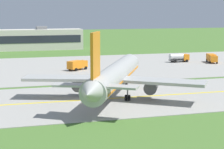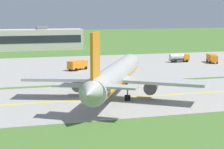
{
  "view_description": "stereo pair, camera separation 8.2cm",
  "coord_description": "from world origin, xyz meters",
  "px_view_note": "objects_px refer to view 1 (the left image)",
  "views": [
    {
      "loc": [
        -14.76,
        -70.06,
        15.92
      ],
      "look_at": [
        6.39,
        2.56,
        4.0
      ],
      "focal_mm": 66.85,
      "sensor_mm": 36.0,
      "label": 1
    },
    {
      "loc": [
        -14.68,
        -70.09,
        15.92
      ],
      "look_at": [
        6.39,
        2.56,
        4.0
      ],
      "focal_mm": 66.85,
      "sensor_mm": 36.0,
      "label": 2
    }
  ],
  "objects_px": {
    "service_truck_baggage": "(179,57)",
    "service_truck_fuel": "(77,65)",
    "service_truck_catering": "(212,58)",
    "airplane_lead": "(115,76)"
  },
  "relations": [
    {
      "from": "service_truck_baggage",
      "to": "service_truck_fuel",
      "type": "height_order",
      "value": "service_truck_baggage"
    },
    {
      "from": "airplane_lead",
      "to": "service_truck_baggage",
      "type": "distance_m",
      "value": 55.07
    },
    {
      "from": "service_truck_catering",
      "to": "service_truck_baggage",
      "type": "bearing_deg",
      "value": 154.28
    },
    {
      "from": "airplane_lead",
      "to": "service_truck_baggage",
      "type": "height_order",
      "value": "airplane_lead"
    },
    {
      "from": "service_truck_baggage",
      "to": "service_truck_fuel",
      "type": "xyz_separation_m",
      "value": [
        -32.75,
        -7.77,
        -0.0
      ]
    },
    {
      "from": "airplane_lead",
      "to": "service_truck_catering",
      "type": "relative_size",
      "value": 5.8
    },
    {
      "from": "service_truck_fuel",
      "to": "service_truck_catering",
      "type": "xyz_separation_m",
      "value": [
        41.44,
        3.58,
        0.0
      ]
    },
    {
      "from": "airplane_lead",
      "to": "service_truck_catering",
      "type": "bearing_deg",
      "value": 43.32
    },
    {
      "from": "airplane_lead",
      "to": "service_truck_baggage",
      "type": "bearing_deg",
      "value": 52.74
    },
    {
      "from": "airplane_lead",
      "to": "service_truck_catering",
      "type": "xyz_separation_m",
      "value": [
        41.99,
        39.6,
        -2.6
      ]
    }
  ]
}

